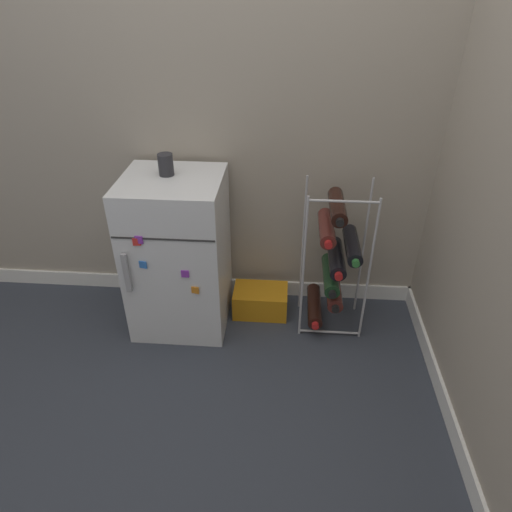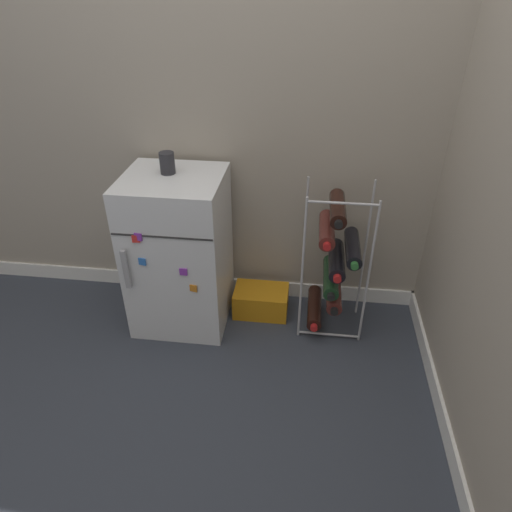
{
  "view_description": "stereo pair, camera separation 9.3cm",
  "coord_description": "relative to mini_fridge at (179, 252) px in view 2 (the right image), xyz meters",
  "views": [
    {
      "loc": [
        0.13,
        -1.54,
        1.64
      ],
      "look_at": [
        -0.02,
        0.38,
        0.41
      ],
      "focal_mm": 32.0,
      "sensor_mm": 36.0,
      "label": 1
    },
    {
      "loc": [
        0.22,
        -1.53,
        1.64
      ],
      "look_at": [
        -0.02,
        0.38,
        0.41
      ],
      "focal_mm": 32.0,
      "sensor_mm": 36.0,
      "label": 2
    }
  ],
  "objects": [
    {
      "name": "ground_plane",
      "position": [
        0.41,
        -0.36,
        -0.41
      ],
      "size": [
        14.0,
        14.0,
        0.0
      ],
      "primitive_type": "plane",
      "color": "#333842"
    },
    {
      "name": "wall_back",
      "position": [
        0.41,
        0.28,
        0.83
      ],
      "size": [
        6.69,
        0.07,
        2.5
      ],
      "color": "#9E9384",
      "rests_on": "ground_plane"
    },
    {
      "name": "mini_fridge",
      "position": [
        0.0,
        0.0,
        0.0
      ],
      "size": [
        0.47,
        0.47,
        0.82
      ],
      "color": "silver",
      "rests_on": "ground_plane"
    },
    {
      "name": "wine_rack",
      "position": [
        0.77,
        0.02,
        -0.02
      ],
      "size": [
        0.32,
        0.33,
        0.79
      ],
      "color": "#B2B2B7",
      "rests_on": "ground_plane"
    },
    {
      "name": "soda_box",
      "position": [
        0.42,
        0.08,
        -0.34
      ],
      "size": [
        0.29,
        0.19,
        0.15
      ],
      "color": "orange",
      "rests_on": "ground_plane"
    },
    {
      "name": "fridge_top_cup",
      "position": [
        -0.03,
        0.04,
        0.46
      ],
      "size": [
        0.07,
        0.07,
        0.1
      ],
      "color": "#28282D",
      "rests_on": "mini_fridge"
    }
  ]
}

